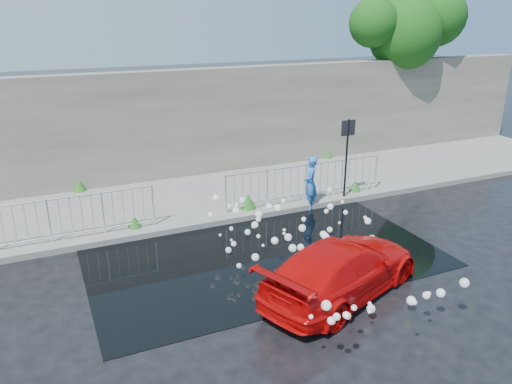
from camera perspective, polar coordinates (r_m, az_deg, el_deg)
ground at (r=10.94m, az=0.42°, el=-9.62°), size 90.00×90.00×0.00m
pavement at (r=15.18m, az=-7.43°, el=-0.75°), size 30.00×4.00×0.15m
curb at (r=13.40m, az=-4.91°, el=-3.50°), size 30.00×0.25×0.16m
retaining_wall at (r=16.71m, az=-9.95°, el=7.58°), size 30.00×0.60×3.50m
puddle at (r=11.92m, az=0.62°, el=-6.94°), size 8.00×5.00×0.01m
sign_post at (r=14.77m, az=10.37°, el=5.22°), size 0.45×0.06×2.50m
tree at (r=21.11m, az=17.14°, el=17.52°), size 5.08×2.84×6.36m
railing_left at (r=12.87m, az=-22.60°, el=-2.90°), size 5.05×0.05×1.10m
railing_right at (r=14.63m, az=5.69°, el=1.28°), size 5.05×0.05×1.10m
weeds at (r=14.47m, az=-8.17°, el=-0.77°), size 12.17×3.93×0.42m
water_spray at (r=10.98m, az=5.90°, el=-5.56°), size 3.69×5.67×1.03m
red_car at (r=10.21m, az=9.77°, el=-8.60°), size 4.23×2.94×1.14m
person at (r=14.31m, az=6.25°, el=1.02°), size 0.60×0.68×1.56m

